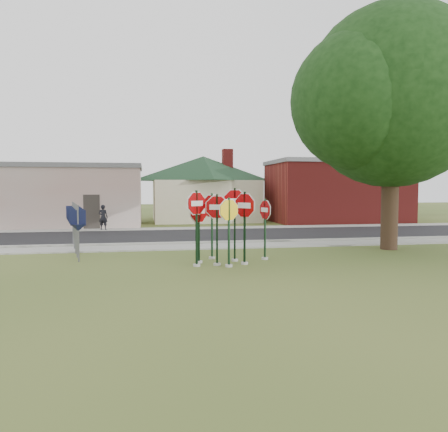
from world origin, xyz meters
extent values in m
plane|color=#3C511E|center=(0.00, 0.00, 0.00)|extent=(120.00, 120.00, 0.00)
cube|color=gray|center=(0.00, 5.50, 0.03)|extent=(60.00, 1.60, 0.06)
cube|color=black|center=(0.00, 10.00, 0.02)|extent=(60.00, 7.00, 0.04)
cube|color=gray|center=(0.00, 14.30, 0.03)|extent=(60.00, 1.60, 0.06)
cube|color=gray|center=(0.00, 6.50, 0.07)|extent=(60.00, 0.20, 0.14)
cylinder|color=#A7A49D|center=(-0.33, 0.91, 0.04)|extent=(0.24, 0.24, 0.08)
cube|color=black|center=(-0.33, 0.91, 1.20)|extent=(0.07, 0.06, 2.39)
cylinder|color=white|center=(-0.33, 0.91, 1.96)|extent=(1.05, 0.29, 1.08)
cylinder|color=#930205|center=(-0.33, 0.91, 1.96)|extent=(0.98, 0.28, 1.00)
cube|color=white|center=(-0.33, 0.91, 1.96)|extent=(0.49, 0.14, 0.17)
cylinder|color=#A7A49D|center=(0.01, 0.58, 0.04)|extent=(0.24, 0.24, 0.08)
cube|color=black|center=(0.01, 0.58, 1.14)|extent=(0.07, 0.07, 2.28)
cylinder|color=white|center=(0.01, 0.58, 1.87)|extent=(0.94, 0.38, 1.01)
cylinder|color=#F5C404|center=(0.01, 0.58, 1.87)|extent=(0.88, 0.36, 0.93)
cylinder|color=#A7A49D|center=(-1.02, 0.85, 0.04)|extent=(0.24, 0.24, 0.08)
cube|color=black|center=(-1.02, 0.85, 1.26)|extent=(0.08, 0.07, 2.52)
cylinder|color=white|center=(-1.02, 0.85, 2.09)|extent=(0.90, 0.61, 1.07)
cylinder|color=#930205|center=(-1.02, 0.85, 2.09)|extent=(0.83, 0.57, 0.99)
cube|color=white|center=(-1.02, 0.85, 2.09)|extent=(0.41, 0.28, 0.17)
cylinder|color=#A7A49D|center=(0.63, 0.96, 0.04)|extent=(0.24, 0.24, 0.08)
cube|color=black|center=(0.63, 0.96, 1.23)|extent=(0.08, 0.08, 2.47)
cylinder|color=white|center=(0.63, 0.96, 2.01)|extent=(0.75, 0.91, 1.17)
cylinder|color=#930205|center=(0.63, 0.96, 2.01)|extent=(0.70, 0.85, 1.08)
cube|color=white|center=(0.63, 0.96, 2.01)|extent=(0.35, 0.42, 0.19)
cylinder|color=#A7A49D|center=(0.43, 1.65, 0.04)|extent=(0.24, 0.24, 0.08)
cube|color=black|center=(0.43, 1.65, 1.30)|extent=(0.07, 0.07, 2.60)
cylinder|color=white|center=(0.43, 1.65, 2.14)|extent=(1.09, 0.41, 1.15)
cylinder|color=#930205|center=(0.43, 1.65, 2.14)|extent=(1.01, 0.38, 1.06)
cube|color=white|center=(0.43, 1.65, 2.14)|extent=(0.50, 0.19, 0.18)
cylinder|color=#A7A49D|center=(-0.28, 2.32, 0.04)|extent=(0.24, 0.24, 0.08)
cube|color=black|center=(-0.28, 2.32, 1.20)|extent=(0.07, 0.07, 2.41)
cylinder|color=white|center=(-0.28, 2.32, 1.94)|extent=(1.12, 0.36, 1.17)
cylinder|color=#930205|center=(-0.28, 2.32, 1.94)|extent=(1.04, 0.34, 1.08)
cube|color=white|center=(-0.28, 2.32, 1.94)|extent=(0.52, 0.17, 0.19)
cylinder|color=#A7A49D|center=(1.58, 1.81, 0.04)|extent=(0.24, 0.24, 0.08)
cube|color=black|center=(1.58, 1.81, 1.10)|extent=(0.06, 0.07, 2.21)
cylinder|color=white|center=(1.58, 1.81, 1.81)|extent=(0.28, 0.95, 0.99)
cylinder|color=#930205|center=(1.58, 1.81, 1.81)|extent=(0.26, 0.88, 0.91)
cube|color=white|center=(1.58, 1.81, 1.81)|extent=(0.13, 0.44, 0.16)
cylinder|color=#A7A49D|center=(-0.87, 1.50, 0.04)|extent=(0.24, 0.24, 0.08)
cube|color=black|center=(-0.87, 1.50, 1.13)|extent=(0.08, 0.08, 2.27)
cylinder|color=white|center=(-0.87, 1.50, 1.81)|extent=(0.92, 0.74, 1.17)
cylinder|color=#930205|center=(-0.87, 1.50, 1.81)|extent=(0.85, 0.69, 1.08)
cube|color=white|center=(-0.87, 1.50, 1.81)|extent=(0.42, 0.34, 0.19)
cube|color=#59595E|center=(-5.00, 2.50, 1.00)|extent=(0.05, 0.05, 2.00)
cube|color=black|center=(-5.00, 2.50, 1.55)|extent=(0.55, 0.13, 0.55)
cone|color=black|center=(-5.00, 2.50, 1.20)|extent=(0.65, 0.65, 0.25)
cube|color=#59595E|center=(-5.20, 3.50, 1.00)|extent=(0.05, 0.05, 2.00)
cube|color=black|center=(-5.20, 3.50, 1.55)|extent=(0.55, 0.09, 0.55)
cone|color=black|center=(-5.20, 3.50, 1.20)|extent=(0.62, 0.62, 0.25)
cube|color=#59595E|center=(-5.40, 4.50, 1.00)|extent=(0.05, 0.05, 2.00)
cube|color=black|center=(-5.40, 4.50, 1.55)|extent=(0.55, 0.05, 0.55)
cone|color=black|center=(-5.40, 4.50, 1.20)|extent=(0.58, 0.58, 0.25)
cube|color=#59595E|center=(-5.60, 5.50, 1.00)|extent=(0.05, 0.05, 2.00)
cube|color=black|center=(-5.60, 5.50, 1.55)|extent=(0.55, 0.05, 0.55)
cone|color=black|center=(-5.60, 5.50, 1.20)|extent=(0.58, 0.58, 0.25)
cube|color=#59595E|center=(-5.80, 6.50, 1.00)|extent=(0.05, 0.05, 2.00)
cube|color=black|center=(-5.80, 6.50, 1.55)|extent=(0.55, 0.09, 0.55)
cone|color=black|center=(-5.80, 6.50, 1.20)|extent=(0.62, 0.62, 0.25)
cube|color=beige|center=(-9.00, 18.00, 2.00)|extent=(12.00, 6.00, 4.00)
cube|color=slate|center=(-9.00, 18.00, 4.05)|extent=(12.20, 6.20, 0.30)
cube|color=#332D28|center=(-6.00, 15.02, 1.10)|extent=(1.00, 0.10, 2.20)
cube|color=beige|center=(2.00, 22.00, 1.60)|extent=(8.00, 8.00, 3.20)
pyramid|color=#15311A|center=(2.00, 22.00, 5.20)|extent=(11.60, 11.60, 2.00)
cube|color=maroon|center=(4.00, 22.00, 5.00)|extent=(0.80, 0.80, 1.60)
cube|color=maroon|center=(12.00, 18.50, 2.25)|extent=(10.00, 6.00, 4.50)
cube|color=slate|center=(12.00, 18.50, 4.60)|extent=(10.20, 6.20, 0.30)
cube|color=white|center=(10.00, 15.55, 2.60)|extent=(2.00, 0.08, 0.90)
cylinder|color=black|center=(7.50, 3.50, 2.49)|extent=(0.70, 0.70, 4.97)
sphere|color=black|center=(7.50, 3.50, 6.39)|extent=(7.53, 7.53, 7.53)
cylinder|color=black|center=(22.00, 26.00, 2.00)|extent=(0.50, 0.50, 4.00)
sphere|color=black|center=(22.00, 26.00, 5.60)|extent=(5.60, 5.60, 5.60)
imported|color=black|center=(-5.22, 14.08, 0.83)|extent=(0.64, 0.51, 1.54)
camera|label=1|loc=(-2.67, -13.38, 2.57)|focal=35.00mm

